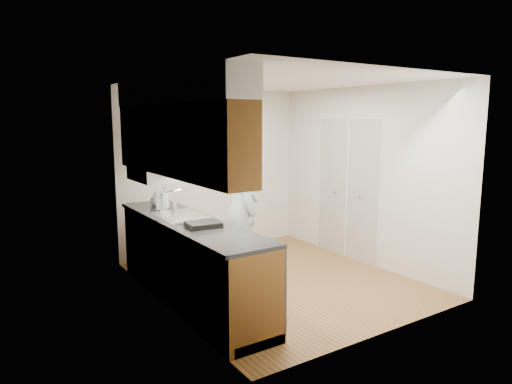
% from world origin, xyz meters
% --- Properties ---
extents(floor, '(3.50, 3.50, 0.00)m').
position_xyz_m(floor, '(0.00, 0.00, 0.00)').
color(floor, '#99693A').
rests_on(floor, ground).
extents(ceiling, '(3.50, 3.50, 0.00)m').
position_xyz_m(ceiling, '(0.00, 0.00, 2.50)').
color(ceiling, white).
rests_on(ceiling, wall_left).
extents(wall_left, '(0.02, 3.50, 2.50)m').
position_xyz_m(wall_left, '(-1.50, 0.00, 1.25)').
color(wall_left, silver).
rests_on(wall_left, floor).
extents(wall_right, '(0.02, 3.50, 2.50)m').
position_xyz_m(wall_right, '(1.50, 0.00, 1.25)').
color(wall_right, silver).
rests_on(wall_right, floor).
extents(wall_back, '(3.00, 0.02, 2.50)m').
position_xyz_m(wall_back, '(0.00, 1.75, 1.25)').
color(wall_back, silver).
rests_on(wall_back, floor).
extents(counter, '(0.64, 2.80, 1.30)m').
position_xyz_m(counter, '(-1.20, -0.00, 0.49)').
color(counter, brown).
rests_on(counter, floor).
extents(upper_cabinets, '(0.47, 2.80, 1.21)m').
position_xyz_m(upper_cabinets, '(-1.33, 0.05, 1.95)').
color(upper_cabinets, brown).
rests_on(upper_cabinets, wall_left).
extents(closet_door, '(0.02, 1.22, 2.05)m').
position_xyz_m(closet_door, '(1.49, 0.30, 1.02)').
color(closet_door, silver).
rests_on(closet_door, wall_right).
extents(floor_mat, '(0.80, 0.99, 0.02)m').
position_xyz_m(floor_mat, '(-0.45, 0.15, 0.01)').
color(floor_mat, slate).
rests_on(floor_mat, floor).
extents(person, '(0.66, 0.85, 2.14)m').
position_xyz_m(person, '(-0.45, 0.15, 1.09)').
color(person, '#A3BAC6').
rests_on(person, floor_mat).
extents(soap_bottle_a, '(0.12, 0.12, 0.28)m').
position_xyz_m(soap_bottle_a, '(-1.20, 0.71, 1.08)').
color(soap_bottle_a, silver).
rests_on(soap_bottle_a, counter).
extents(soap_bottle_b, '(0.13, 0.13, 0.21)m').
position_xyz_m(soap_bottle_b, '(-1.23, 0.76, 1.04)').
color(soap_bottle_b, silver).
rests_on(soap_bottle_b, counter).
extents(soap_bottle_c, '(0.20, 0.20, 0.18)m').
position_xyz_m(soap_bottle_c, '(-1.20, 1.03, 1.03)').
color(soap_bottle_c, silver).
rests_on(soap_bottle_c, counter).
extents(steel_can, '(0.06, 0.06, 0.11)m').
position_xyz_m(steel_can, '(-1.13, 0.59, 1.00)').
color(steel_can, '#A5A5AA').
rests_on(steel_can, counter).
extents(dish_rack, '(0.36, 0.31, 0.05)m').
position_xyz_m(dish_rack, '(-1.22, -0.38, 0.97)').
color(dish_rack, black).
rests_on(dish_rack, counter).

